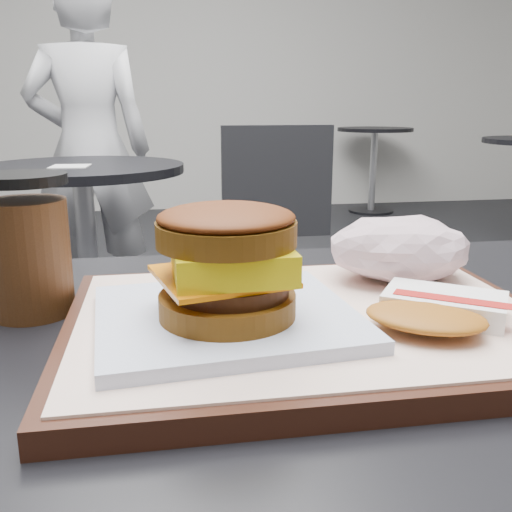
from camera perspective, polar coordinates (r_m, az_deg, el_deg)
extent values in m
cube|color=silver|center=(5.42, -9.17, 20.59)|extent=(8.00, 0.10, 3.00)
cube|color=black|center=(0.45, 2.12, -11.73)|extent=(0.80, 0.60, 0.04)
cube|color=black|center=(0.46, 5.27, -6.90)|extent=(0.38, 0.28, 0.02)
cube|color=white|center=(0.46, 5.30, -5.73)|extent=(0.36, 0.26, 0.00)
cube|color=white|center=(0.43, -3.01, -6.11)|extent=(0.21, 0.19, 0.01)
cylinder|color=brown|center=(0.42, -2.88, -4.87)|extent=(0.11, 0.11, 0.02)
cylinder|color=#341707|center=(0.41, -2.63, -3.03)|extent=(0.09, 0.09, 0.01)
cube|color=orange|center=(0.41, -3.50, -2.02)|extent=(0.11, 0.11, 0.00)
cube|color=yellow|center=(0.41, -2.49, -0.42)|extent=(0.08, 0.08, 0.02)
cylinder|color=#633D0E|center=(0.40, -2.98, 2.31)|extent=(0.11, 0.11, 0.02)
ellipsoid|color=#682D0E|center=(0.40, -3.00, 3.91)|extent=(0.11, 0.11, 0.02)
cube|color=white|center=(0.47, 18.30, -4.63)|extent=(0.11, 0.10, 0.02)
cube|color=#B21B17|center=(0.45, 19.26, -4.11)|extent=(0.08, 0.06, 0.00)
ellipsoid|color=#B96E1D|center=(0.43, 16.60, -5.86)|extent=(0.11, 0.10, 0.01)
cylinder|color=#3A1E0D|center=(0.53, -21.77, -0.16)|extent=(0.07, 0.07, 0.10)
cylinder|color=black|center=(0.52, -22.50, 7.12)|extent=(0.08, 0.08, 0.01)
cylinder|color=black|center=(2.26, -15.66, -10.21)|extent=(0.44, 0.44, 0.02)
cylinder|color=#A5A5AA|center=(2.14, -16.33, -1.43)|extent=(0.07, 0.07, 0.70)
cylinder|color=black|center=(2.07, -17.07, 8.32)|extent=(0.70, 0.70, 0.03)
cube|color=silver|center=(2.00, -18.10, 8.51)|extent=(0.13, 0.13, 0.00)
cylinder|color=#A5A4A9|center=(2.14, -2.98, -5.02)|extent=(0.06, 0.06, 0.44)
cube|color=black|center=(2.07, -3.07, 1.23)|extent=(0.42, 0.42, 0.04)
cube|color=black|center=(2.06, 2.14, 7.39)|extent=(0.40, 0.03, 0.40)
imported|color=silver|center=(2.70, -16.29, 10.14)|extent=(0.55, 0.36, 1.50)
cylinder|color=black|center=(5.32, 11.41, 4.47)|extent=(0.40, 0.40, 0.02)
cylinder|color=#A5A5AA|center=(5.27, 11.61, 8.32)|extent=(0.06, 0.06, 0.70)
cylinder|color=black|center=(5.24, 11.82, 12.28)|extent=(0.66, 0.66, 0.03)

